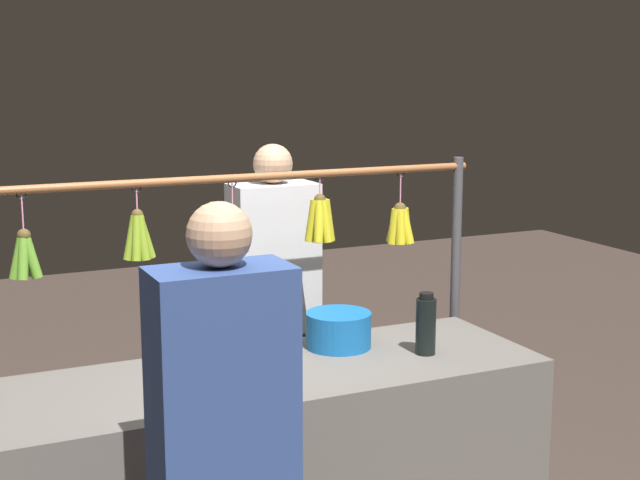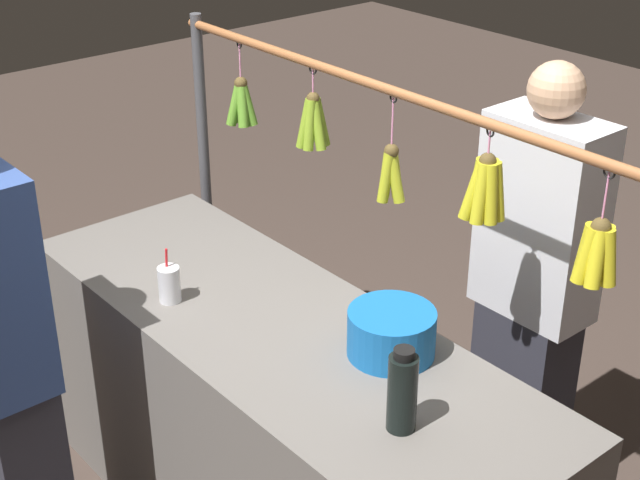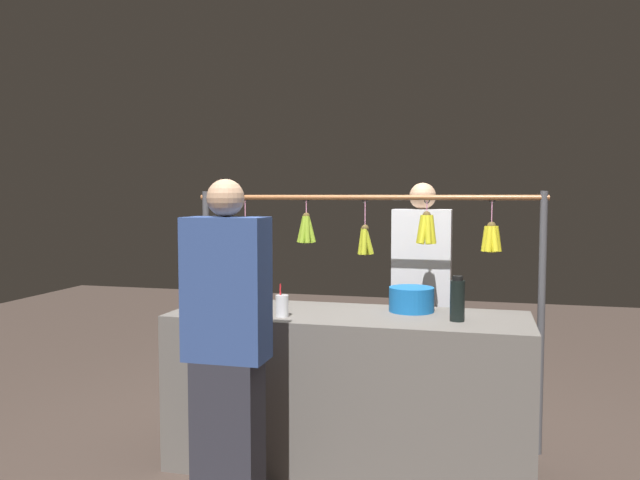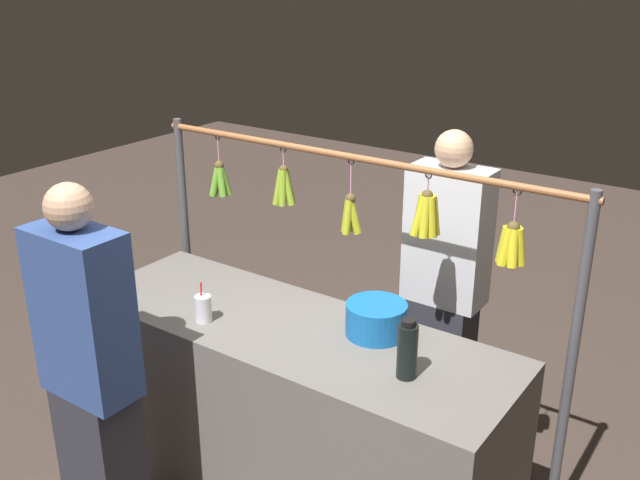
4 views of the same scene
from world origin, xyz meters
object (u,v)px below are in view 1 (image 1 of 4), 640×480
object	(u,v)px
water_bottle	(426,325)
vendor_person	(274,324)
drink_cup	(200,382)
blue_bucket	(339,330)

from	to	relation	value
water_bottle	vendor_person	size ratio (longest dim) A/B	0.15
drink_cup	blue_bucket	bearing A→B (deg)	-153.86
water_bottle	vendor_person	bearing A→B (deg)	-73.14
water_bottle	drink_cup	xyz separation A→B (m)	(0.95, 0.11, -0.06)
water_bottle	vendor_person	world-z (taller)	vendor_person
water_bottle	drink_cup	size ratio (longest dim) A/B	1.34
blue_bucket	drink_cup	size ratio (longest dim) A/B	1.43
water_bottle	blue_bucket	distance (m)	0.35
water_bottle	vendor_person	distance (m)	0.95
blue_bucket	drink_cup	world-z (taller)	drink_cup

